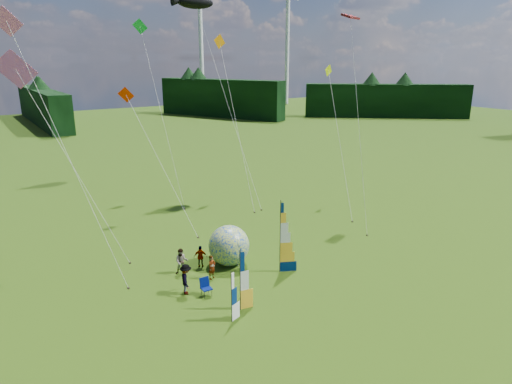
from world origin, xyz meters
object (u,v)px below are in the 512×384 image
side_banner_left (240,282)px  bol_inflatable (229,245)px  spectator_b (182,261)px  spectator_d (201,257)px  spectator_a (212,267)px  spectator_c (186,279)px  side_banner_far (232,298)px  camp_chair (206,287)px  feather_banner_main (280,238)px  kite_whale (227,93)px

side_banner_left → bol_inflatable: 5.92m
spectator_b → spectator_d: size_ratio=1.14×
bol_inflatable → spectator_a: (-1.95, -1.20, -0.59)m
side_banner_left → spectator_c: bearing=126.8°
side_banner_left → spectator_d: (0.60, 6.06, -0.98)m
bol_inflatable → spectator_a: bearing=-148.5°
side_banner_far → spectator_d: bearing=55.9°
spectator_d → camp_chair: bearing=104.9°
spectator_a → camp_chair: (-1.32, -1.79, -0.24)m
feather_banner_main → spectator_c: 6.55m
feather_banner_main → spectator_a: (-4.15, 1.61, -1.59)m
spectator_a → kite_whale: size_ratio=0.08×
spectator_b → spectator_d: (1.45, 0.17, -0.10)m
spectator_b → spectator_d: spectator_b is taller
spectator_c → spectator_d: bearing=-21.7°
feather_banner_main → bol_inflatable: (-2.20, 2.81, -1.00)m
kite_whale → spectator_d: bearing=-127.6°
side_banner_far → camp_chair: (0.15, 3.21, -0.87)m
spectator_d → camp_chair: size_ratio=1.38×
side_banner_far → spectator_c: 4.19m
feather_banner_main → bol_inflatable: size_ratio=1.72×
feather_banner_main → side_banner_far: feather_banner_main is taller
spectator_b → camp_chair: spectator_b is taller
side_banner_left → camp_chair: side_banner_left is taller
spectator_b → camp_chair: 3.49m
feather_banner_main → side_banner_far: bearing=-124.7°
spectator_d → bol_inflatable: bearing=-163.2°
side_banner_far → spectator_c: side_banner_far is taller
bol_inflatable → side_banner_left: bearing=-114.0°
feather_banner_main → kite_whale: size_ratio=0.23×
spectator_d → feather_banner_main: bearing=176.0°
spectator_a → spectator_d: (0.15, 1.86, -0.03)m
bol_inflatable → kite_whale: (7.83, 13.56, 8.92)m
spectator_a → camp_chair: size_ratio=1.43×
camp_chair → kite_whale: 22.19m
side_banner_far → spectator_c: size_ratio=1.51×
bol_inflatable → spectator_b: bol_inflatable is taller
side_banner_left → spectator_a: bearing=92.9°
feather_banner_main → side_banner_left: size_ratio=1.37×
spectator_b → camp_chair: (-0.01, -3.47, -0.32)m
feather_banner_main → spectator_b: 6.55m
side_banner_far → bol_inflatable: 7.08m
spectator_c → kite_whale: 21.82m
kite_whale → side_banner_left: bearing=-119.2°
side_banner_left → kite_whale: bearing=70.7°
feather_banner_main → spectator_d: (-4.00, 3.47, -1.62)m
side_banner_left → spectator_b: (-0.85, 5.89, -0.87)m
side_banner_left → spectator_b: 6.01m
side_banner_left → bol_inflatable: bearing=75.0°
bol_inflatable → spectator_b: 3.34m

